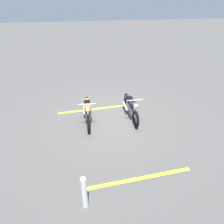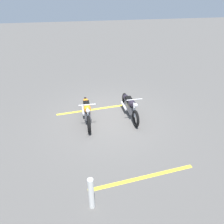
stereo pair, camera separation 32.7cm
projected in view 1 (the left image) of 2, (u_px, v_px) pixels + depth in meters
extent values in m
plane|color=#514F4C|center=(110.00, 118.00, 8.87)|extent=(60.00, 60.00, 0.00)
torus|color=black|center=(89.00, 124.00, 7.86)|extent=(0.67, 0.13, 0.67)
torus|color=black|center=(87.00, 104.00, 9.19)|extent=(0.67, 0.13, 0.67)
cube|color=#59595E|center=(88.00, 111.00, 8.53)|extent=(0.85, 0.24, 0.32)
ellipsoid|color=orange|center=(87.00, 108.00, 8.14)|extent=(0.53, 0.29, 0.24)
ellipsoid|color=orange|center=(87.00, 101.00, 8.94)|extent=(0.57, 0.25, 0.22)
cube|color=black|center=(87.00, 103.00, 8.49)|extent=(0.45, 0.25, 0.09)
cylinder|color=silver|center=(88.00, 115.00, 7.92)|extent=(0.27, 0.06, 0.56)
cylinder|color=silver|center=(87.00, 104.00, 7.75)|extent=(0.05, 0.62, 0.04)
sphere|color=silver|center=(88.00, 110.00, 7.65)|extent=(0.15, 0.15, 0.15)
cylinder|color=silver|center=(84.00, 110.00, 8.93)|extent=(0.70, 0.11, 0.09)
torus|color=black|center=(136.00, 119.00, 8.15)|extent=(0.67, 0.12, 0.67)
torus|color=black|center=(127.00, 101.00, 9.48)|extent=(0.67, 0.12, 0.67)
cube|color=#59595E|center=(131.00, 107.00, 8.81)|extent=(0.84, 0.23, 0.32)
ellipsoid|color=black|center=(133.00, 104.00, 8.43)|extent=(0.52, 0.29, 0.24)
ellipsoid|color=black|center=(128.00, 98.00, 9.23)|extent=(0.56, 0.25, 0.22)
cube|color=black|center=(130.00, 100.00, 8.78)|extent=(0.44, 0.25, 0.09)
cylinder|color=silver|center=(135.00, 110.00, 8.21)|extent=(0.27, 0.06, 0.56)
cylinder|color=silver|center=(135.00, 100.00, 8.04)|extent=(0.04, 0.62, 0.04)
sphere|color=silver|center=(136.00, 106.00, 7.94)|extent=(0.15, 0.15, 0.15)
cylinder|color=silver|center=(125.00, 106.00, 9.21)|extent=(0.70, 0.10, 0.09)
cylinder|color=white|center=(84.00, 193.00, 5.06)|extent=(0.14, 0.14, 0.95)
cube|color=yellow|center=(95.00, 109.00, 9.50)|extent=(0.39, 3.20, 0.01)
cube|color=yellow|center=(139.00, 179.00, 6.04)|extent=(0.39, 3.20, 0.01)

